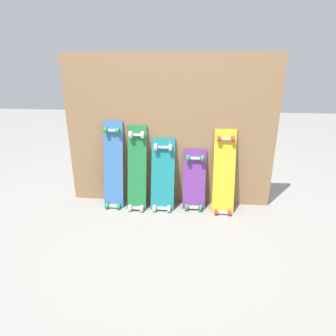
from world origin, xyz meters
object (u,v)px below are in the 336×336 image
object	(u,v)px
skateboard_green	(137,172)
skateboard_yellow	(224,176)
skateboard_blue	(113,169)
skateboard_purple	(194,183)
skateboard_teal	(163,178)

from	to	relation	value
skateboard_green	skateboard_yellow	bearing A→B (deg)	0.32
skateboard_blue	skateboard_purple	distance (m)	0.81
skateboard_yellow	skateboard_green	bearing A→B (deg)	-179.68
skateboard_teal	skateboard_blue	bearing A→B (deg)	178.60
skateboard_teal	skateboard_yellow	bearing A→B (deg)	-0.26
skateboard_green	skateboard_yellow	xyz separation A→B (m)	(0.84, 0.00, -0.01)
skateboard_blue	skateboard_yellow	size ratio (longest dim) A/B	1.07
skateboard_green	skateboard_purple	size ratio (longest dim) A/B	1.33
skateboard_blue	skateboard_teal	xyz separation A→B (m)	(0.49, -0.01, -0.08)
skateboard_green	skateboard_yellow	size ratio (longest dim) A/B	1.01
skateboard_teal	skateboard_yellow	xyz separation A→B (m)	(0.59, -0.00, 0.05)
skateboard_teal	skateboard_purple	xyz separation A→B (m)	(0.31, 0.03, -0.05)
skateboard_purple	skateboard_yellow	world-z (taller)	skateboard_yellow
skateboard_yellow	skateboard_blue	bearing A→B (deg)	179.22
skateboard_green	skateboard_teal	size ratio (longest dim) A/B	1.16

